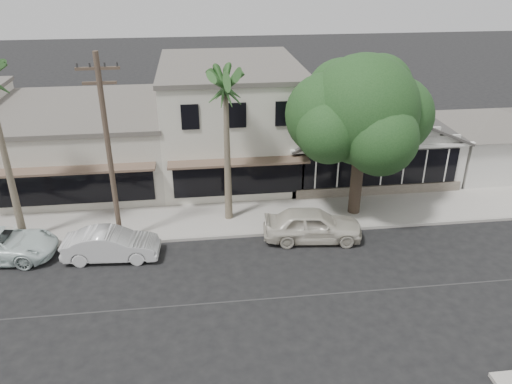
{
  "coord_description": "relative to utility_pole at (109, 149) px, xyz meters",
  "views": [
    {
      "loc": [
        -5.09,
        -16.02,
        12.59
      ],
      "look_at": [
        -2.35,
        6.0,
        1.9
      ],
      "focal_mm": 35.0,
      "sensor_mm": 36.0,
      "label": 1
    }
  ],
  "objects": [
    {
      "name": "sidewalk_north",
      "position": [
        1.0,
        1.55,
        -4.71
      ],
      "size": [
        90.0,
        3.5,
        0.15
      ],
      "primitive_type": "cube",
      "color": "#9E9991",
      "rests_on": "ground"
    },
    {
      "name": "ground",
      "position": [
        9.0,
        -5.2,
        -4.79
      ],
      "size": [
        140.0,
        140.0,
        0.0
      ],
      "primitive_type": "plane",
      "color": "black",
      "rests_on": "ground"
    },
    {
      "name": "palm_east",
      "position": [
        5.32,
        1.55,
        2.32
      ],
      "size": [
        2.81,
        2.81,
        8.32
      ],
      "color": "#726651",
      "rests_on": "ground"
    },
    {
      "name": "side_cottage",
      "position": [
        22.2,
        6.3,
        -3.29
      ],
      "size": [
        6.0,
        6.0,
        3.0
      ],
      "primitive_type": "cube",
      "color": "silver",
      "rests_on": "ground"
    },
    {
      "name": "car_1",
      "position": [
        -0.21,
        -1.37,
        -4.09
      ],
      "size": [
        4.34,
        1.75,
        1.4
      ],
      "primitive_type": "imported",
      "rotation": [
        0.0,
        0.0,
        1.51
      ],
      "color": "silver",
      "rests_on": "ground"
    },
    {
      "name": "row_building_near",
      "position": [
        6.0,
        8.3,
        -1.54
      ],
      "size": [
        8.0,
        10.0,
        6.5
      ],
      "primitive_type": "cube",
      "color": "beige",
      "rests_on": "ground"
    },
    {
      "name": "car_0",
      "position": [
        9.18,
        -0.87,
        -3.99
      ],
      "size": [
        4.89,
        2.39,
        1.61
      ],
      "primitive_type": "imported",
      "rotation": [
        0.0,
        0.0,
        1.46
      ],
      "color": "beige",
      "rests_on": "ground"
    },
    {
      "name": "car_2",
      "position": [
        -5.21,
        -0.7,
        -4.1
      ],
      "size": [
        5.19,
        2.8,
        1.38
      ],
      "primitive_type": "imported",
      "rotation": [
        0.0,
        0.0,
        1.47
      ],
      "color": "silver",
      "rests_on": "ground"
    },
    {
      "name": "corner_shop",
      "position": [
        14.0,
        7.27,
        -2.17
      ],
      "size": [
        10.4,
        8.6,
        5.1
      ],
      "color": "silver",
      "rests_on": "ground"
    },
    {
      "name": "row_building_midnear",
      "position": [
        -3.0,
        8.3,
        -2.69
      ],
      "size": [
        10.0,
        10.0,
        4.2
      ],
      "primitive_type": "cube",
      "color": "beige",
      "rests_on": "ground"
    },
    {
      "name": "utility_pole",
      "position": [
        0.0,
        0.0,
        0.0
      ],
      "size": [
        1.8,
        0.24,
        9.0
      ],
      "color": "brown",
      "rests_on": "ground"
    },
    {
      "name": "shade_tree",
      "position": [
        11.89,
        1.65,
        0.75
      ],
      "size": [
        7.58,
        6.85,
        8.41
      ],
      "rotation": [
        0.0,
        0.0,
        0.05
      ],
      "color": "#423628",
      "rests_on": "ground"
    }
  ]
}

